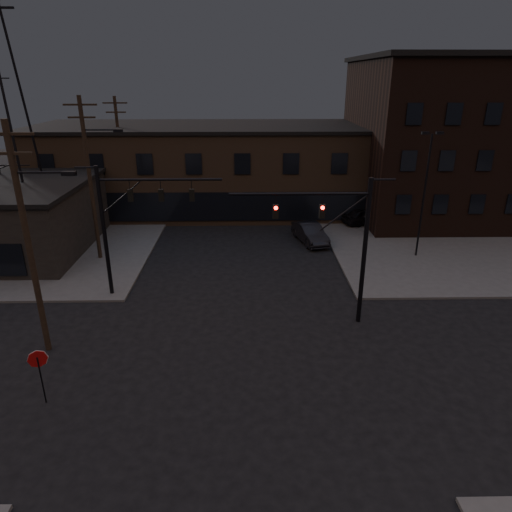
{
  "coord_description": "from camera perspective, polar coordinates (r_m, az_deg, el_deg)",
  "views": [
    {
      "loc": [
        0.43,
        -17.55,
        12.59
      ],
      "look_at": [
        0.87,
        5.54,
        3.5
      ],
      "focal_mm": 32.0,
      "sensor_mm": 36.0,
      "label": 1
    }
  ],
  "objects": [
    {
      "name": "ground",
      "position": [
        21.6,
        -2.08,
        -14.18
      ],
      "size": [
        140.0,
        140.0,
        0.0
      ],
      "primitive_type": "plane",
      "color": "black",
      "rests_on": "ground"
    },
    {
      "name": "sidewalk_ne",
      "position": [
        46.75,
        26.51,
        3.66
      ],
      "size": [
        30.0,
        30.0,
        0.15
      ],
      "primitive_type": "cube",
      "color": "#474744",
      "rests_on": "ground"
    },
    {
      "name": "building_row",
      "position": [
        46.35,
        -1.62,
        10.8
      ],
      "size": [
        40.0,
        12.0,
        8.0
      ],
      "primitive_type": "cube",
      "color": "#4F3C2A",
      "rests_on": "ground"
    },
    {
      "name": "building_right",
      "position": [
        48.91,
        25.79,
        12.87
      ],
      "size": [
        22.0,
        16.0,
        14.0
      ],
      "primitive_type": "cube",
      "color": "black",
      "rests_on": "ground"
    },
    {
      "name": "traffic_signal_near",
      "position": [
        23.85,
        10.91,
        2.36
      ],
      "size": [
        7.12,
        0.24,
        8.0
      ],
      "color": "black",
      "rests_on": "ground"
    },
    {
      "name": "traffic_signal_far",
      "position": [
        27.59,
        -16.1,
        4.69
      ],
      "size": [
        7.12,
        0.24,
        8.0
      ],
      "color": "black",
      "rests_on": "ground"
    },
    {
      "name": "stop_sign",
      "position": [
        20.71,
        -25.53,
        -12.15
      ],
      "size": [
        0.72,
        0.33,
        2.48
      ],
      "color": "black",
      "rests_on": "ground"
    },
    {
      "name": "utility_pole_near",
      "position": [
        22.9,
        -26.55,
        2.09
      ],
      "size": [
        3.7,
        0.28,
        11.0
      ],
      "color": "black",
      "rests_on": "ground"
    },
    {
      "name": "utility_pole_mid",
      "position": [
        33.99,
        -19.97,
        9.25
      ],
      "size": [
        3.7,
        0.28,
        11.5
      ],
      "color": "black",
      "rests_on": "ground"
    },
    {
      "name": "utility_pole_far",
      "position": [
        45.66,
        -16.58,
        12.05
      ],
      "size": [
        2.2,
        0.28,
        11.0
      ],
      "color": "black",
      "rests_on": "ground"
    },
    {
      "name": "lot_light_a",
      "position": [
        34.69,
        20.42,
        8.37
      ],
      "size": [
        1.5,
        0.28,
        9.14
      ],
      "color": "black",
      "rests_on": "ground"
    },
    {
      "name": "lot_light_b",
      "position": [
        41.6,
        25.84,
        9.58
      ],
      "size": [
        1.5,
        0.28,
        9.14
      ],
      "color": "black",
      "rests_on": "ground"
    },
    {
      "name": "parked_car_lot_a",
      "position": [
        42.51,
        13.56,
        4.9
      ],
      "size": [
        4.67,
        3.07,
        1.48
      ],
      "primitive_type": "imported",
      "rotation": [
        0.0,
        0.0,
        1.9
      ],
      "color": "black",
      "rests_on": "sidewalk_ne"
    },
    {
      "name": "parked_car_lot_b",
      "position": [
        46.71,
        23.83,
        5.1
      ],
      "size": [
        5.3,
        3.77,
        1.42
      ],
      "primitive_type": "imported",
      "rotation": [
        0.0,
        0.0,
        1.16
      ],
      "color": "silver",
      "rests_on": "sidewalk_ne"
    },
    {
      "name": "car_crossing",
      "position": [
        37.27,
        6.78,
        2.86
      ],
      "size": [
        2.76,
        4.99,
        1.56
      ],
      "primitive_type": "imported",
      "rotation": [
        0.0,
        0.0,
        0.25
      ],
      "color": "black",
      "rests_on": "ground"
    }
  ]
}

